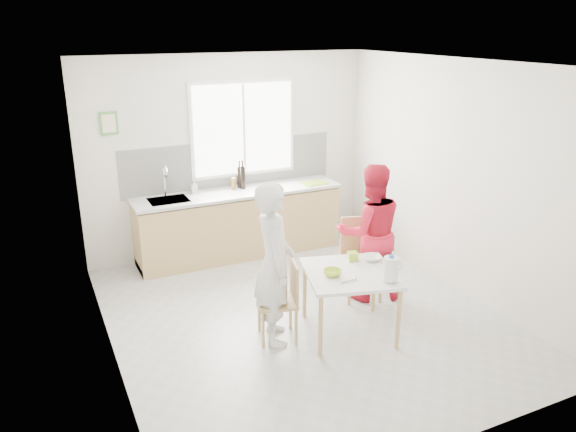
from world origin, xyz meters
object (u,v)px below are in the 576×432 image
dining_table (350,278)px  wine_bottle_b (240,177)px  milk_jug (391,268)px  person_red (370,233)px  person_white (274,264)px  bowl_white (372,258)px  wine_bottle_a (243,177)px  chair_left (283,297)px  chair_far (360,254)px  bowl_green (332,273)px

dining_table → wine_bottle_b: bearing=94.6°
milk_jug → wine_bottle_b: 2.98m
person_red → person_white: bearing=31.6°
bowl_white → wine_bottle_a: (-0.54, 2.35, 0.37)m
chair_left → chair_far: 1.32m
chair_left → bowl_green: 0.55m
bowl_green → person_white: bearing=159.3°
chair_far → person_white: 1.43m
chair_far → person_red: 0.31m
person_red → bowl_white: size_ratio=8.10×
dining_table → person_red: 0.88m
person_red → bowl_green: (-0.83, -0.59, -0.09)m
bowl_white → wine_bottle_b: size_ratio=0.66×
bowl_green → bowl_white: (0.56, 0.15, -0.00)m
chair_left → person_white: 0.38m
milk_jug → wine_bottle_a: 2.91m
person_white → person_red: size_ratio=1.03×
dining_table → bowl_white: size_ratio=5.53×
wine_bottle_b → wine_bottle_a: bearing=-74.4°
chair_far → person_white: size_ratio=0.56×
dining_table → chair_left: size_ratio=1.31×
bowl_white → bowl_green: bearing=-164.8°
dining_table → person_white: 0.81m
bowl_green → chair_left: bearing=158.4°
person_white → bowl_green: person_white is taller
dining_table → chair_left: bearing=164.2°
milk_jug → wine_bottle_b: size_ratio=0.85×
person_white → milk_jug: size_ratio=6.46×
chair_far → wine_bottle_b: bearing=127.9°
dining_table → chair_left: (-0.66, 0.19, -0.15)m
person_white → bowl_green: 0.59m
chair_left → milk_jug: bearing=74.6°
bowl_white → person_white: bearing=177.3°
dining_table → chair_far: 0.90m
chair_left → bowl_white: (1.02, -0.03, 0.25)m
chair_far → person_white: (-1.31, -0.48, 0.31)m
chair_left → person_red: size_ratio=0.52×
dining_table → chair_far: chair_far is taller
chair_far → wine_bottle_a: (-0.75, 1.82, 0.57)m
chair_far → milk_jug: (-0.32, -1.05, 0.31)m
bowl_green → milk_jug: milk_jug is taller
chair_left → person_white: (-0.09, 0.02, 0.37)m
wine_bottle_a → milk_jug: bearing=-81.6°
dining_table → bowl_white: 0.40m
chair_far → wine_bottle_b: size_ratio=3.11×
dining_table → wine_bottle_a: size_ratio=3.42×
wine_bottle_a → wine_bottle_b: size_ratio=1.07×
chair_left → wine_bottle_b: wine_bottle_b is taller
chair_left → person_red: 1.39m
milk_jug → bowl_white: bearing=92.6°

